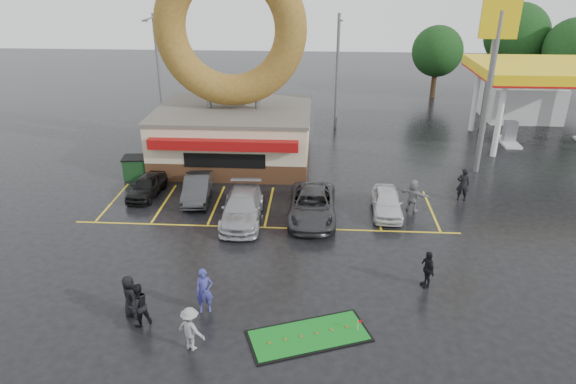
# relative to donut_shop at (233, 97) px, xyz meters

# --- Properties ---
(ground) EXTENTS (120.00, 120.00, 0.00)m
(ground) POSITION_rel_donut_shop_xyz_m (3.00, -12.97, -4.46)
(ground) COLOR black
(ground) RESTS_ON ground
(donut_shop) EXTENTS (10.20, 8.70, 13.50)m
(donut_shop) POSITION_rel_donut_shop_xyz_m (0.00, 0.00, 0.00)
(donut_shop) COLOR #472B19
(donut_shop) RESTS_ON ground
(gas_station) EXTENTS (12.30, 13.65, 5.90)m
(gas_station) POSITION_rel_donut_shop_xyz_m (23.00, 7.97, -0.77)
(gas_station) COLOR silver
(gas_station) RESTS_ON ground
(shell_sign) EXTENTS (2.20, 0.36, 10.60)m
(shell_sign) POSITION_rel_donut_shop_xyz_m (16.00, -0.97, 2.91)
(shell_sign) COLOR slate
(shell_sign) RESTS_ON ground
(streetlight_left) EXTENTS (0.40, 2.21, 9.00)m
(streetlight_left) POSITION_rel_donut_shop_xyz_m (-7.00, 6.95, 0.32)
(streetlight_left) COLOR slate
(streetlight_left) RESTS_ON ground
(streetlight_mid) EXTENTS (0.40, 2.21, 9.00)m
(streetlight_mid) POSITION_rel_donut_shop_xyz_m (7.00, 7.95, 0.32)
(streetlight_mid) COLOR slate
(streetlight_mid) RESTS_ON ground
(streetlight_right) EXTENTS (0.40, 2.21, 9.00)m
(streetlight_right) POSITION_rel_donut_shop_xyz_m (19.00, 8.95, 0.32)
(streetlight_right) COLOR slate
(streetlight_right) RESTS_ON ground
(tree_far_a) EXTENTS (5.60, 5.60, 8.00)m
(tree_far_a) POSITION_rel_donut_shop_xyz_m (29.00, 17.03, 0.72)
(tree_far_a) COLOR #332114
(tree_far_a) RESTS_ON ground
(tree_far_c) EXTENTS (6.30, 6.30, 9.00)m
(tree_far_c) POSITION_rel_donut_shop_xyz_m (25.00, 21.03, 1.37)
(tree_far_c) COLOR #332114
(tree_far_c) RESTS_ON ground
(tree_far_d) EXTENTS (4.90, 4.90, 7.00)m
(tree_far_d) POSITION_rel_donut_shop_xyz_m (17.00, 19.03, 0.07)
(tree_far_d) COLOR #332114
(tree_far_d) RESTS_ON ground
(car_black) EXTENTS (1.76, 3.72, 1.23)m
(car_black) POSITION_rel_donut_shop_xyz_m (-4.25, -6.07, -3.85)
(car_black) COLOR black
(car_black) RESTS_ON ground
(car_dgrey) EXTENTS (1.84, 4.19, 1.34)m
(car_dgrey) POSITION_rel_donut_shop_xyz_m (-1.22, -6.30, -3.80)
(car_dgrey) COLOR #29292B
(car_dgrey) RESTS_ON ground
(car_silver) EXTENTS (2.23, 5.10, 1.46)m
(car_silver) POSITION_rel_donut_shop_xyz_m (1.76, -8.84, -3.74)
(car_silver) COLOR #9D9DA2
(car_silver) RESTS_ON ground
(car_grey) EXTENTS (2.46, 5.31, 1.48)m
(car_grey) POSITION_rel_donut_shop_xyz_m (5.43, -8.32, -3.73)
(car_grey) COLOR #323234
(car_grey) RESTS_ON ground
(car_white) EXTENTS (1.67, 3.90, 1.31)m
(car_white) POSITION_rel_donut_shop_xyz_m (9.45, -7.50, -3.81)
(car_white) COLOR silver
(car_white) RESTS_ON ground
(person_blue) EXTENTS (0.78, 0.60, 1.89)m
(person_blue) POSITION_rel_donut_shop_xyz_m (1.42, -16.60, -3.52)
(person_blue) COLOR navy
(person_blue) RESTS_ON ground
(person_blackjkt) EXTENTS (1.09, 1.08, 1.77)m
(person_blackjkt) POSITION_rel_donut_shop_xyz_m (-0.88, -17.57, -3.58)
(person_blackjkt) COLOR black
(person_blackjkt) RESTS_ON ground
(person_hoodie) EXTENTS (1.26, 1.03, 1.71)m
(person_hoodie) POSITION_rel_donut_shop_xyz_m (1.38, -18.75, -3.61)
(person_hoodie) COLOR gray
(person_hoodie) RESTS_ON ground
(person_bystander) EXTENTS (0.71, 0.92, 1.69)m
(person_bystander) POSITION_rel_donut_shop_xyz_m (-1.42, -16.96, -3.62)
(person_bystander) COLOR black
(person_bystander) RESTS_ON ground
(person_cameraman) EXTENTS (0.66, 1.04, 1.66)m
(person_cameraman) POSITION_rel_donut_shop_xyz_m (10.36, -14.31, -3.64)
(person_cameraman) COLOR black
(person_cameraman) RESTS_ON ground
(person_walker_near) EXTENTS (1.71, 1.33, 1.81)m
(person_walker_near) POSITION_rel_donut_shop_xyz_m (10.90, -7.08, -3.56)
(person_walker_near) COLOR gray
(person_walker_near) RESTS_ON ground
(person_walker_far) EXTENTS (0.77, 0.56, 1.96)m
(person_walker_far) POSITION_rel_donut_shop_xyz_m (13.95, -5.54, -3.49)
(person_walker_far) COLOR black
(person_walker_far) RESTS_ON ground
(dumpster) EXTENTS (1.94, 1.42, 1.30)m
(dumpster) POSITION_rel_donut_shop_xyz_m (-5.59, -3.35, -3.81)
(dumpster) COLOR #183E1B
(dumpster) RESTS_ON ground
(putting_green) EXTENTS (4.80, 3.33, 0.55)m
(putting_green) POSITION_rel_donut_shop_xyz_m (5.50, -17.86, -4.43)
(putting_green) COLOR black
(putting_green) RESTS_ON ground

